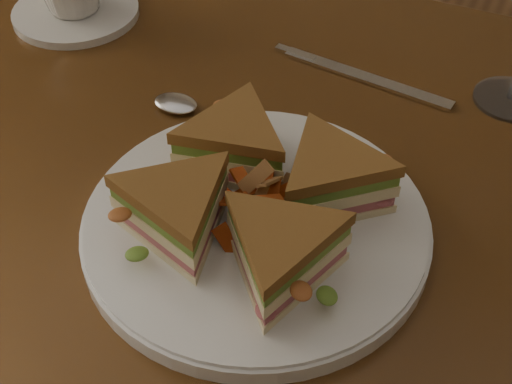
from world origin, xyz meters
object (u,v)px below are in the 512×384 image
Objects in this scene: spoon at (192,113)px; saucer at (76,12)px; sandwich_wedges at (256,196)px; knife at (354,75)px; plate at (256,226)px; table at (243,245)px.

saucer is at bearing 165.65° from spoon.
knife is (0.00, 0.26, -0.04)m from sandwich_wedges.
sandwich_wedges reaches higher than knife.
plate is 1.13× the size of sandwich_wedges.
plate is 0.18m from spoon.
spoon is (-0.09, 0.06, 0.10)m from table.
knife is at bearing 89.26° from plate.
plate is 1.40× the size of knife.
plate is at bearing -34.32° from saucer.
plate reaches higher than table.
sandwich_wedges is 0.26m from knife.
sandwich_wedges is at bearing -83.36° from knife.
table is 7.72× the size of saucer.
knife is at bearing 59.58° from spoon.
plate is 0.26m from knife.
sandwich_wedges is 0.18m from spoon.
saucer is at bearing 145.68° from sandwich_wedges.
sandwich_wedges is at bearing -34.32° from saucer.
table is 6.64× the size of spoon.
saucer is (-0.31, 0.18, 0.10)m from table.
plate reaches higher than knife.
table is at bearing -95.33° from knife.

